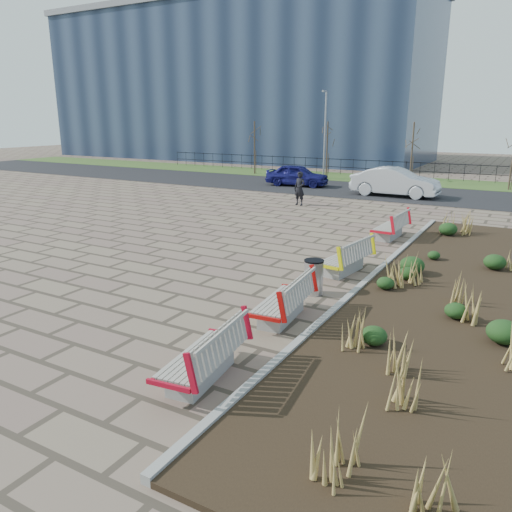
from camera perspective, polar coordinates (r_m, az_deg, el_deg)
The scene contains 19 objects.
ground at distance 11.75m, azimuth -13.81°, elevation -6.70°, with size 120.00×120.00×0.00m, color #6C5D4A.
planting_bed at distance 13.57m, azimuth 22.22°, elevation -4.16°, with size 4.50×18.00×0.10m, color black.
planting_curb at distance 13.99m, azimuth 12.78°, elevation -2.65°, with size 0.16×18.00×0.15m, color gray.
grass_verge_far at distance 36.85m, azimuth 17.65°, elevation 8.14°, with size 80.00×5.00×0.04m, color #33511E.
road at distance 31.06m, azimuth 15.22°, elevation 7.03°, with size 80.00×7.00×0.02m, color black.
bench_a at distance 8.69m, azimuth -6.32°, elevation -10.94°, with size 0.90×2.10×1.00m, color #AC0B21, non-canonical shape.
bench_b at distance 11.09m, azimuth 2.93°, elevation -4.85°, with size 0.90×2.10×1.00m, color #BA0E0C, non-canonical shape.
bench_c at distance 14.60m, azimuth 10.03°, elevation 0.01°, with size 0.90×2.10×1.00m, color yellow, non-canonical shape.
bench_d at distance 19.17m, azimuth 15.04°, elevation 3.45°, with size 0.90×2.10×1.00m, color red, non-canonical shape.
litter_bin at distance 12.75m, azimuth 6.60°, elevation -2.44°, with size 0.49×0.49×0.88m, color #B2B2B7.
pedestrian at distance 25.62m, azimuth 5.01°, elevation 7.69°, with size 0.62×0.41×1.70m, color black.
car_blue at distance 32.86m, azimuth 4.74°, elevation 9.20°, with size 1.63×4.04×1.38m, color navy.
car_silver at distance 29.49m, azimuth 15.61°, elevation 8.16°, with size 1.69×4.85×1.60m, color #B5B8BE.
tree_a at distance 39.58m, azimuth -0.17°, elevation 12.28°, with size 1.40×1.40×4.00m, color #4C3D2D, non-canonical shape.
tree_b at distance 36.97m, azimuth 8.11°, elevation 11.89°, with size 1.40×1.40×4.00m, color #4C3D2D, non-canonical shape.
tree_c at distance 35.20m, azimuth 17.38°, elevation 11.16°, with size 1.40×1.40×4.00m, color #4C3D2D, non-canonical shape.
lamp_west at distance 36.46m, azimuth 7.87°, elevation 13.42°, with size 0.24×0.60×6.00m, color gray, non-canonical shape.
railing_fence at distance 38.24m, azimuth 18.22°, elevation 9.28°, with size 44.00×0.10×1.20m, color black, non-canonical shape.
building_glass at distance 56.32m, azimuth -2.29°, elevation 18.83°, with size 40.00×14.00×15.00m, color #192338.
Camera 1 is at (7.64, -7.79, 4.38)m, focal length 35.00 mm.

